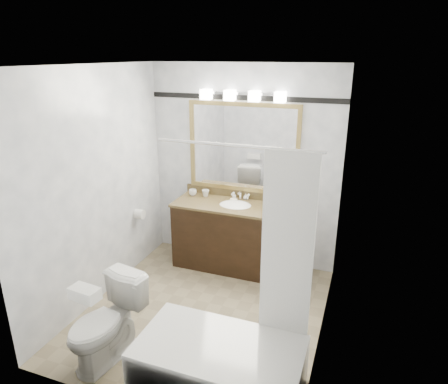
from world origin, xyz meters
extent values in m
cube|color=gray|center=(0.00, 0.00, -0.01)|extent=(2.40, 2.60, 0.01)
cube|color=white|center=(0.00, 0.00, 2.50)|extent=(2.40, 2.60, 0.01)
cube|color=white|center=(0.00, 1.30, 1.25)|extent=(2.40, 0.01, 2.50)
cube|color=white|center=(0.00, -1.30, 1.25)|extent=(2.40, 0.01, 2.50)
cube|color=white|center=(-1.20, 0.00, 1.25)|extent=(0.01, 2.60, 2.50)
cube|color=white|center=(1.20, 0.00, 1.25)|extent=(0.01, 2.60, 2.50)
cube|color=black|center=(0.00, 1.01, 0.41)|extent=(1.50, 0.55, 0.82)
cube|color=olive|center=(0.00, 1.01, 0.83)|extent=(1.53, 0.58, 0.03)
cube|color=olive|center=(0.00, 1.29, 0.90)|extent=(1.53, 0.03, 0.10)
ellipsoid|color=white|center=(0.00, 1.01, 0.82)|extent=(0.44, 0.34, 0.14)
cube|color=#A18848|center=(0.00, 1.28, 2.02)|extent=(1.40, 0.04, 0.05)
cube|color=#A18848|center=(0.00, 1.28, 0.97)|extent=(1.40, 0.04, 0.05)
cube|color=#A18848|center=(-0.68, 1.28, 1.50)|extent=(0.05, 0.04, 1.00)
cube|color=#A18848|center=(0.68, 1.28, 1.50)|extent=(0.05, 0.04, 1.00)
cube|color=white|center=(0.00, 1.29, 1.50)|extent=(1.30, 0.01, 1.00)
cube|color=silver|center=(0.00, 1.27, 2.15)|extent=(0.90, 0.05, 0.03)
cube|color=white|center=(-0.45, 1.22, 2.13)|extent=(0.12, 0.12, 0.12)
cube|color=white|center=(-0.15, 1.22, 2.13)|extent=(0.12, 0.12, 0.12)
cube|color=white|center=(0.15, 1.22, 2.13)|extent=(0.12, 0.12, 0.12)
cube|color=white|center=(0.45, 1.22, 2.13)|extent=(0.12, 0.12, 0.12)
cube|color=black|center=(0.00, 1.29, 2.10)|extent=(2.40, 0.01, 0.06)
cube|color=white|center=(0.53, -0.92, 0.23)|extent=(1.30, 0.72, 0.45)
cylinder|color=silver|center=(0.53, -0.54, 1.95)|extent=(1.30, 0.02, 0.02)
cube|color=white|center=(0.95, -0.55, 1.18)|extent=(0.40, 0.04, 1.55)
cylinder|color=white|center=(-1.14, 0.66, 0.70)|extent=(0.11, 0.12, 0.12)
imported|color=white|center=(-0.53, -0.92, 0.37)|extent=(0.54, 0.80, 0.75)
cube|color=white|center=(-0.53, -1.12, 0.80)|extent=(0.25, 0.16, 0.10)
cylinder|color=black|center=(0.49, 0.91, 0.86)|extent=(0.19, 0.19, 0.02)
cylinder|color=black|center=(0.47, 0.97, 1.00)|extent=(0.16, 0.16, 0.28)
sphere|color=black|center=(0.47, 0.97, 1.14)|extent=(0.17, 0.17, 0.17)
cube|color=black|center=(0.49, 0.89, 1.09)|extent=(0.13, 0.13, 0.05)
cylinder|color=silver|center=(0.49, 0.89, 0.89)|extent=(0.06, 0.06, 0.06)
imported|color=white|center=(-0.63, 1.15, 0.89)|extent=(0.12, 0.12, 0.08)
imported|color=white|center=(-0.46, 1.17, 0.89)|extent=(0.10, 0.10, 0.09)
imported|color=white|center=(-0.07, 1.17, 0.90)|extent=(0.05, 0.05, 0.09)
imported|color=white|center=(0.06, 1.23, 0.89)|extent=(0.07, 0.07, 0.08)
cube|color=beige|center=(-0.06, 1.13, 0.86)|extent=(0.09, 0.06, 0.03)
camera|label=1|loc=(1.45, -3.28, 2.60)|focal=32.00mm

